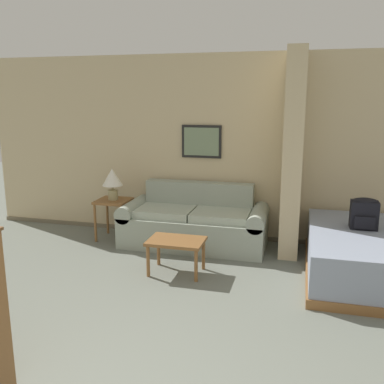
% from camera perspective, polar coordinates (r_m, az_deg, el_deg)
% --- Properties ---
extents(wall_back, '(7.06, 0.16, 2.60)m').
position_cam_1_polar(wall_back, '(6.13, 3.08, 5.83)').
color(wall_back, '#CCB78E').
rests_on(wall_back, ground_plane).
extents(wall_partition_pillar, '(0.24, 0.72, 2.60)m').
position_cam_1_polar(wall_partition_pillar, '(5.60, 13.34, 4.94)').
color(wall_partition_pillar, '#CCB78E').
rests_on(wall_partition_pillar, ground_plane).
extents(couch, '(1.98, 0.84, 0.83)m').
position_cam_1_polar(couch, '(5.91, 0.32, -4.16)').
color(couch, '#99A393').
rests_on(couch, ground_plane).
extents(coffee_table, '(0.64, 0.45, 0.40)m').
position_cam_1_polar(coffee_table, '(4.96, -2.11, -6.98)').
color(coffee_table, brown).
rests_on(coffee_table, ground_plane).
extents(side_table, '(0.45, 0.45, 0.58)m').
position_cam_1_polar(side_table, '(6.22, -10.43, -1.88)').
color(side_table, brown).
rests_on(side_table, ground_plane).
extents(table_lamp, '(0.29, 0.29, 0.45)m').
position_cam_1_polar(table_lamp, '(6.14, -10.58, 1.69)').
color(table_lamp, tan).
rests_on(table_lamp, side_table).
extents(bed, '(1.42, 1.91, 0.53)m').
position_cam_1_polar(bed, '(5.28, 22.84, -7.70)').
color(bed, brown).
rests_on(bed, ground_plane).
extents(backpack, '(0.30, 0.22, 0.36)m').
position_cam_1_polar(backpack, '(5.26, 21.98, -2.59)').
color(backpack, black).
rests_on(backpack, bed).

